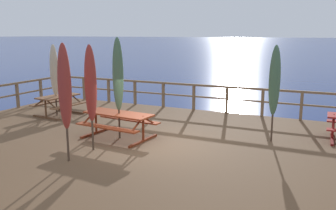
% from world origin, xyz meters
% --- Properties ---
extents(ground_plane, '(600.00, 600.00, 0.00)m').
position_xyz_m(ground_plane, '(0.00, 0.00, 0.00)').
color(ground_plane, navy).
extents(wooden_deck, '(15.59, 9.75, 0.70)m').
position_xyz_m(wooden_deck, '(0.00, 0.00, 0.35)').
color(wooden_deck, brown).
rests_on(wooden_deck, ground).
extents(railing_waterside_far, '(15.39, 0.10, 1.09)m').
position_xyz_m(railing_waterside_far, '(-0.00, 4.73, 1.42)').
color(railing_waterside_far, brown).
rests_on(railing_waterside_far, wooden_deck).
extents(picnic_table_mid_right, '(2.27, 1.59, 0.78)m').
position_xyz_m(picnic_table_mid_right, '(-1.34, 0.06, 1.26)').
color(picnic_table_mid_right, '#993819').
rests_on(picnic_table_mid_right, wooden_deck).
extents(picnic_table_front_left, '(1.55, 1.75, 0.78)m').
position_xyz_m(picnic_table_front_left, '(-5.10, 1.66, 1.24)').
color(picnic_table_front_left, brown).
rests_on(picnic_table_front_left, wooden_deck).
extents(patio_umbrella_tall_back_left, '(0.32, 0.32, 3.02)m').
position_xyz_m(patio_umbrella_tall_back_left, '(-1.29, 0.02, 2.62)').
color(patio_umbrella_tall_back_left, '#4C3828').
rests_on(patio_umbrella_tall_back_left, wooden_deck).
extents(patio_umbrella_short_back, '(0.32, 0.32, 2.91)m').
position_xyz_m(patio_umbrella_short_back, '(-1.36, -2.22, 2.55)').
color(patio_umbrella_short_back, '#4C3828').
rests_on(patio_umbrella_short_back, wooden_deck).
extents(patio_umbrella_short_mid, '(0.32, 0.32, 2.72)m').
position_xyz_m(patio_umbrella_short_mid, '(-5.14, 1.59, 2.42)').
color(patio_umbrella_short_mid, '#4C3828').
rests_on(patio_umbrella_short_mid, wooden_deck).
extents(patio_umbrella_short_front, '(0.32, 0.32, 2.81)m').
position_xyz_m(patio_umbrella_short_front, '(2.94, 1.63, 2.48)').
color(patio_umbrella_short_front, '#4C3828').
rests_on(patio_umbrella_short_front, wooden_deck).
extents(patio_umbrella_tall_mid_right, '(0.32, 0.32, 2.85)m').
position_xyz_m(patio_umbrella_tall_mid_right, '(-1.32, -1.25, 2.51)').
color(patio_umbrella_tall_mid_right, '#4C3828').
rests_on(patio_umbrella_tall_mid_right, wooden_deck).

